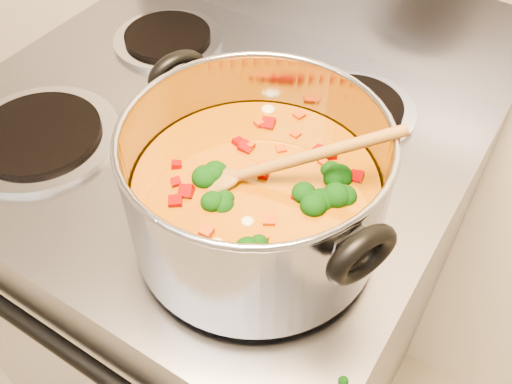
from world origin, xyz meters
TOP-DOWN VIEW (x-y plane):
  - electric_range at (0.02, 1.16)m, footprint 0.77×0.70m
  - stockpot at (0.21, 1.02)m, footprint 0.36×0.30m
  - wooden_spoon at (0.21, 1.02)m, footprint 0.21×0.15m
  - cooktop_crumbs at (0.25, 0.93)m, footprint 0.36×0.08m

SIDE VIEW (x-z plane):
  - electric_range at x=0.02m, z-range -0.07..1.01m
  - cooktop_crumbs at x=0.25m, z-range 0.92..0.93m
  - stockpot at x=0.21m, z-range 0.92..1.10m
  - wooden_spoon at x=0.21m, z-range 0.99..1.10m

